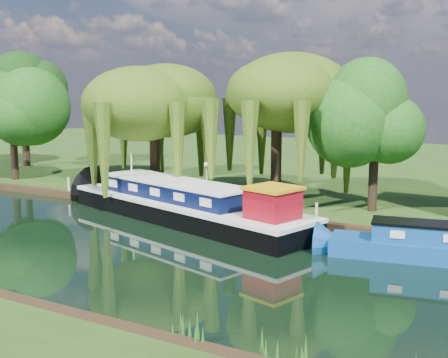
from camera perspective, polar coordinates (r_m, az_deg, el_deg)
The scene contains 12 objects.
ground at distance 29.83m, azimuth -13.17°, elevation -6.19°, with size 120.00×120.00×0.00m, color black.
far_bank at distance 58.95m, azimuth 9.76°, elevation 1.57°, with size 120.00×52.00×0.45m, color #1F3B10.
dutch_barge at distance 33.48m, azimuth -3.87°, elevation -2.68°, with size 18.25×8.74×3.76m.
willow_left at distance 39.37m, azimuth -7.14°, elevation 7.42°, with size 7.14×7.14×8.55m.
willow_right at distance 36.31m, azimuth 5.40°, elevation 7.64°, with size 7.21×7.21×8.78m.
tree_far_left at distance 48.90m, azimuth -20.79°, elevation 6.94°, with size 5.43×5.43×8.76m.
tree_far_back at distance 57.62m, azimuth -19.73°, elevation 8.06°, with size 5.84×5.84×9.82m.
tree_far_mid at distance 47.50m, azimuth -6.54°, elevation 6.54°, with size 4.66×4.66×7.63m.
tree_far_right at distance 34.71m, azimuth 15.14°, elevation 5.67°, with size 4.81×4.81×7.87m.
lamppost at distance 37.31m, azimuth -1.77°, elevation 0.86°, with size 0.36×0.36×2.56m.
mooring_posts at distance 36.34m, azimuth -4.82°, elevation -1.73°, with size 19.16×0.16×1.00m.
reeds_near at distance 19.92m, azimuth -13.38°, elevation -12.25°, with size 33.70×1.50×1.10m.
Camera 1 is at (19.68, -21.06, 7.68)m, focal length 45.00 mm.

